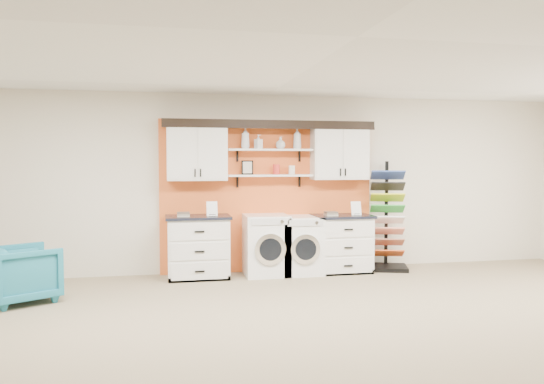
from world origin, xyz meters
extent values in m
plane|color=#88795B|center=(0.00, 0.00, 0.00)|extent=(10.00, 10.00, 0.00)
plane|color=white|center=(0.00, 0.00, 2.80)|extent=(10.00, 10.00, 0.00)
plane|color=beige|center=(0.00, 4.00, 1.40)|extent=(10.00, 0.00, 10.00)
cube|color=orange|center=(0.00, 3.96, 1.20)|extent=(3.40, 0.07, 2.40)
cube|color=silver|center=(-1.13, 3.80, 1.88)|extent=(0.90, 0.34, 0.84)
cube|color=silver|center=(-1.35, 3.62, 1.88)|extent=(0.42, 0.01, 0.78)
cube|color=silver|center=(-0.91, 3.62, 1.88)|extent=(0.42, 0.01, 0.78)
cube|color=silver|center=(1.13, 3.80, 1.88)|extent=(0.90, 0.34, 0.84)
cube|color=silver|center=(0.91, 3.62, 1.88)|extent=(0.42, 0.01, 0.78)
cube|color=silver|center=(1.35, 3.62, 1.88)|extent=(0.42, 0.01, 0.78)
cube|color=silver|center=(0.00, 3.80, 1.53)|extent=(1.32, 0.28, 0.03)
cube|color=silver|center=(0.00, 3.80, 1.93)|extent=(1.32, 0.28, 0.03)
cube|color=black|center=(0.00, 3.82, 2.33)|extent=(3.30, 0.40, 0.10)
cube|color=black|center=(0.00, 3.63, 2.27)|extent=(3.30, 0.04, 0.04)
cube|color=black|center=(-0.35, 3.85, 1.66)|extent=(0.18, 0.02, 0.22)
cube|color=beige|center=(-0.35, 3.84, 1.66)|extent=(0.14, 0.01, 0.18)
cylinder|color=red|center=(0.10, 3.80, 1.62)|extent=(0.11, 0.11, 0.16)
cylinder|color=silver|center=(0.35, 3.80, 1.61)|extent=(0.10, 0.10, 0.14)
cube|color=silver|center=(-1.13, 3.65, 0.45)|extent=(0.90, 0.60, 0.90)
cube|color=black|center=(-1.13, 3.38, 0.03)|extent=(0.90, 0.06, 0.07)
cube|color=black|center=(-1.13, 3.65, 0.92)|extent=(0.96, 0.66, 0.04)
cube|color=silver|center=(-1.13, 3.34, 0.74)|extent=(0.82, 0.02, 0.25)
cube|color=silver|center=(-1.13, 3.34, 0.45)|extent=(0.82, 0.02, 0.25)
cube|color=silver|center=(-1.13, 3.34, 0.16)|extent=(0.82, 0.02, 0.25)
cube|color=silver|center=(1.13, 3.65, 0.43)|extent=(0.87, 0.60, 0.87)
cube|color=black|center=(1.13, 3.38, 0.03)|extent=(0.87, 0.06, 0.07)
cube|color=black|center=(1.13, 3.65, 0.89)|extent=(0.92, 0.66, 0.04)
cube|color=silver|center=(1.13, 3.34, 0.71)|extent=(0.79, 0.02, 0.24)
cube|color=silver|center=(1.13, 3.34, 0.43)|extent=(0.79, 0.02, 0.24)
cube|color=silver|center=(1.13, 3.34, 0.15)|extent=(0.79, 0.02, 0.24)
cube|color=white|center=(-0.09, 3.65, 0.47)|extent=(0.67, 0.66, 0.93)
cube|color=silver|center=(-0.09, 3.31, 0.86)|extent=(0.57, 0.02, 0.10)
cylinder|color=silver|center=(-0.09, 3.31, 0.45)|extent=(0.47, 0.05, 0.47)
cylinder|color=black|center=(-0.09, 3.29, 0.45)|extent=(0.33, 0.03, 0.33)
cube|color=white|center=(0.45, 3.65, 0.45)|extent=(0.64, 0.66, 0.90)
cube|color=silver|center=(0.45, 3.31, 0.83)|extent=(0.55, 0.02, 0.09)
cylinder|color=silver|center=(0.45, 3.31, 0.43)|extent=(0.45, 0.05, 0.45)
cylinder|color=black|center=(0.45, 3.29, 0.43)|extent=(0.32, 0.03, 0.32)
cube|color=black|center=(1.90, 3.65, 0.03)|extent=(0.77, 0.70, 0.06)
cube|color=black|center=(1.96, 3.83, 0.90)|extent=(0.07, 0.07, 1.70)
cube|color=#CC4818|center=(1.91, 3.67, 0.27)|extent=(0.60, 0.45, 0.15)
cube|color=brown|center=(1.91, 3.67, 0.45)|extent=(0.60, 0.45, 0.15)
cube|color=#F6896D|center=(1.91, 3.67, 0.63)|extent=(0.60, 0.45, 0.15)
cube|color=white|center=(1.91, 3.67, 0.81)|extent=(0.60, 0.45, 0.15)
cube|color=green|center=(1.91, 3.67, 0.99)|extent=(0.60, 0.45, 0.15)
cube|color=yellow|center=(1.91, 3.67, 1.17)|extent=(0.60, 0.45, 0.15)
cube|color=black|center=(1.91, 3.67, 1.35)|extent=(0.60, 0.45, 0.15)
cube|color=#314FAD|center=(1.91, 3.67, 1.53)|extent=(0.60, 0.45, 0.15)
imported|color=#196A82|center=(-3.35, 2.69, 0.35)|extent=(1.05, 1.04, 0.71)
imported|color=silver|center=(-0.39, 3.80, 2.11)|extent=(0.15, 0.15, 0.33)
imported|color=silver|center=(-0.18, 3.80, 2.05)|extent=(0.13, 0.13, 0.22)
imported|color=silver|center=(0.17, 3.80, 2.04)|extent=(0.20, 0.20, 0.19)
imported|color=silver|center=(0.44, 3.80, 2.11)|extent=(0.13, 0.13, 0.33)
camera|label=1|loc=(-1.61, -4.30, 1.75)|focal=35.00mm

